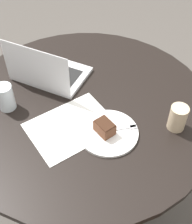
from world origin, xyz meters
TOP-DOWN VIEW (x-y plane):
  - ground_plane at (0.00, 0.00)m, footprint 12.00×12.00m
  - dining_table at (0.00, 0.00)m, footprint 1.18×1.18m
  - paper_document at (-0.13, -0.07)m, footprint 0.37×0.29m
  - plate at (-0.03, -0.20)m, footprint 0.25×0.25m
  - cake_slice at (-0.04, -0.19)m, footprint 0.06×0.08m
  - fork at (0.02, -0.22)m, footprint 0.16×0.09m
  - coffee_glass at (0.22, -0.35)m, footprint 0.07×0.07m
  - water_glass at (-0.28, 0.20)m, footprint 0.07×0.07m
  - laptop at (-0.02, 0.26)m, footprint 0.37×0.42m

SIDE VIEW (x-z plane):
  - ground_plane at x=0.00m, z-range 0.00..0.00m
  - dining_table at x=0.00m, z-range 0.24..0.98m
  - paper_document at x=-0.13m, z-range 0.74..0.74m
  - plate at x=-0.03m, z-range 0.74..0.75m
  - fork at x=0.02m, z-range 0.75..0.76m
  - cake_slice at x=-0.04m, z-range 0.75..0.81m
  - laptop at x=-0.02m, z-range 0.67..0.90m
  - coffee_glass at x=0.22m, z-range 0.74..0.86m
  - water_glass at x=-0.28m, z-range 0.74..0.86m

